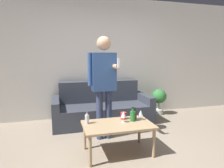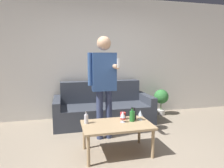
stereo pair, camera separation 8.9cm
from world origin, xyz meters
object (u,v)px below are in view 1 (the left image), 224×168
at_px(person_standing_front, 104,79).
at_px(couch, 102,108).
at_px(bottle_orange, 133,116).
at_px(coffee_table, 118,127).

bearing_deg(person_standing_front, couch, 79.83).
relative_size(bottle_orange, person_standing_front, 0.12).
relative_size(couch, bottle_orange, 9.83).
height_order(coffee_table, person_standing_front, person_standing_front).
height_order(couch, person_standing_front, person_standing_front).
bearing_deg(couch, coffee_table, -93.44).
xyz_separation_m(couch, bottle_orange, (0.16, -1.38, 0.23)).
relative_size(couch, person_standing_front, 1.18).
distance_m(couch, person_standing_front, 1.15).
bearing_deg(person_standing_front, bottle_orange, -57.65).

